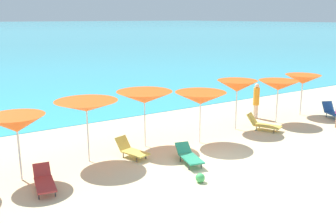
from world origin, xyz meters
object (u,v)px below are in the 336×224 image
Objects in this scene: umbrella_7 at (303,79)px; beach_ball at (200,178)px; umbrella_2 at (86,106)px; umbrella_1 at (16,124)px; lounge_chair_3 at (189,155)px; umbrella_4 at (201,98)px; lounge_chair_2 at (131,150)px; lounge_chair_1 at (44,181)px; umbrella_5 at (237,86)px; umbrella_3 at (144,97)px; umbrella_6 at (278,85)px; beachgoer_1 at (256,100)px; lounge_chair_4 at (263,124)px; lounge_chair_0 at (334,112)px.

umbrella_7 reaches higher than beach_ball.
umbrella_2 is at bearing 121.83° from beach_ball.
umbrella_1 is 1.33× the size of lounge_chair_3.
umbrella_4 reaches higher than lounge_chair_2.
lounge_chair_1 is (0.40, -1.11, -1.54)m from umbrella_1.
umbrella_5 is at bearing -178.13° from umbrella_7.
umbrella_2 is at bearing -172.23° from umbrella_3.
beach_ball is at bearing -17.40° from lounge_chair_1.
lounge_chair_1 is (-11.51, -1.44, -1.53)m from umbrella_6.
umbrella_5 is at bearing 37.32° from beach_ball.
umbrella_3 reaches higher than beachgoer_1.
umbrella_3 reaches higher than lounge_chair_4.
lounge_chair_4 is at bearing -1.24° from umbrella_1.
umbrella_6 is (4.98, 0.43, -0.03)m from umbrella_4.
lounge_chair_3 is at bearing -65.51° from lounge_chair_2.
umbrella_2 is 8.03× the size of beach_ball.
umbrella_5 is 2.09m from lounge_chair_4.
umbrella_2 is 3.01m from lounge_chair_1.
umbrella_5 is 6.40m from beach_ball.
umbrella_6 is 1.16× the size of beachgoer_1.
umbrella_3 is 1.10× the size of umbrella_7.
lounge_chair_0 is at bearing 13.45° from beach_ball.
umbrella_7 reaches higher than lounge_chair_0.
lounge_chair_3 is (-1.71, -1.61, -1.56)m from umbrella_4.
umbrella_3 is 10.36m from lounge_chair_0.
umbrella_6 is 7.16m from lounge_chair_3.
umbrella_6 is at bearing 16.11° from lounge_chair_1.
lounge_chair_3 is at bearing -163.01° from umbrella_6.
umbrella_7 is (9.29, -0.03, -0.11)m from umbrella_3.
umbrella_3 is at bearing 145.37° from lounge_chair_4.
umbrella_7 reaches higher than umbrella_1.
lounge_chair_2 is at bearing -173.88° from umbrella_5.
lounge_chair_4 is (5.20, 1.49, -0.00)m from lounge_chair_3.
umbrella_2 is (2.38, 0.37, 0.18)m from umbrella_1.
beachgoer_1 is at bearing 101.87° from umbrella_6.
umbrella_5 is 1.43× the size of lounge_chair_3.
lounge_chair_0 reaches higher than beach_ball.
lounge_chair_0 is 1.05× the size of lounge_chair_3.
umbrella_1 is at bearing 162.90° from lounge_chair_2.
lounge_chair_0 reaches higher than lounge_chair_4.
lounge_chair_3 is (4.82, -0.61, 0.00)m from lounge_chair_1.
lounge_chair_0 is at bearing -7.95° from umbrella_3.
beachgoer_1 reaches higher than lounge_chair_3.
umbrella_6 is 8.29m from beach_ball.
umbrella_1 reaches higher than umbrella_4.
umbrella_1 reaches higher than beachgoer_1.
umbrella_5 is at bearing 116.59° from lounge_chair_4.
umbrella_2 is 2.50m from umbrella_3.
lounge_chair_3 is 0.98× the size of lounge_chair_4.
umbrella_6 is (11.91, 0.32, -0.01)m from umbrella_1.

